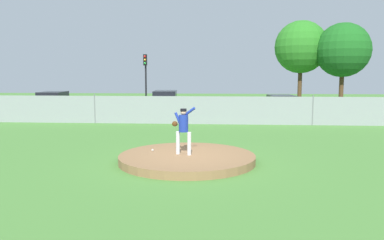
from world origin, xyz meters
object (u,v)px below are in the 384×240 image
(parked_car_champagne, at_px, (53,104))
(traffic_cone_orange, at_px, (210,109))
(pitcher_youth, at_px, (183,126))
(parked_car_slate, at_px, (281,106))
(traffic_light_near, at_px, (146,72))
(baseball, at_px, (153,150))
(parked_car_silver, at_px, (165,104))

(parked_car_champagne, relative_size, traffic_cone_orange, 8.33)
(pitcher_youth, height_order, parked_car_slate, pitcher_youth)
(pitcher_youth, distance_m, traffic_light_near, 19.00)
(parked_car_champagne, xyz_separation_m, traffic_light_near, (6.35, 3.41, 2.34))
(baseball, distance_m, traffic_light_near, 18.38)
(parked_car_champagne, height_order, parked_car_silver, parked_car_silver)
(parked_car_silver, bearing_deg, baseball, -83.62)
(parked_car_champagne, xyz_separation_m, traffic_cone_orange, (11.64, 2.53, -0.54))
(parked_car_slate, bearing_deg, parked_car_silver, 176.75)
(pitcher_youth, height_order, traffic_light_near, traffic_light_near)
(parked_car_silver, bearing_deg, parked_car_champagne, 179.67)
(parked_car_slate, xyz_separation_m, traffic_cone_orange, (-5.10, 3.05, -0.48))
(parked_car_silver, xyz_separation_m, traffic_cone_orange, (3.19, 2.58, -0.59))
(pitcher_youth, xyz_separation_m, parked_car_slate, (5.53, 14.34, -0.49))
(parked_car_champagne, distance_m, traffic_light_near, 7.58)
(parked_car_silver, xyz_separation_m, traffic_light_near, (-2.11, 3.46, 2.30))
(parked_car_silver, bearing_deg, pitcher_youth, -79.48)
(traffic_cone_orange, distance_m, traffic_light_near, 6.09)
(pitcher_youth, relative_size, traffic_cone_orange, 2.98)
(parked_car_silver, height_order, parked_car_slate, parked_car_silver)
(baseball, xyz_separation_m, parked_car_silver, (-1.60, 14.31, 0.55))
(traffic_cone_orange, bearing_deg, pitcher_youth, -91.43)
(traffic_light_near, bearing_deg, traffic_cone_orange, -9.47)
(baseball, relative_size, parked_car_silver, 0.02)
(parked_car_silver, height_order, traffic_light_near, traffic_light_near)
(pitcher_youth, distance_m, parked_car_slate, 15.38)
(pitcher_youth, distance_m, parked_car_champagne, 18.61)
(pitcher_youth, bearing_deg, parked_car_silver, 100.52)
(baseball, distance_m, parked_car_slate, 15.38)
(traffic_cone_orange, bearing_deg, baseball, -95.36)
(parked_car_champagne, bearing_deg, traffic_light_near, 28.26)
(parked_car_champagne, bearing_deg, baseball, -55.01)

